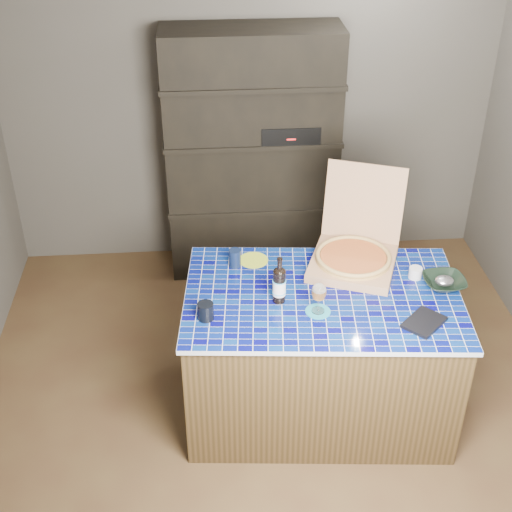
{
  "coord_description": "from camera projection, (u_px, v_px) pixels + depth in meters",
  "views": [
    {
      "loc": [
        -0.34,
        -3.07,
        3.04
      ],
      "look_at": [
        -0.09,
        0.0,
        1.05
      ],
      "focal_mm": 50.0,
      "sensor_mm": 36.0,
      "label": 1
    }
  ],
  "objects": [
    {
      "name": "pizza_box",
      "position": [
        354.0,
        254.0,
        4.0
      ],
      "size": [
        0.62,
        0.68,
        0.5
      ],
      "rotation": [
        0.0,
        0.0,
        -0.36
      ],
      "color": "#B07A5B",
      "rests_on": "kitchen_island"
    },
    {
      "name": "green_trivet",
      "position": [
        253.0,
        260.0,
        4.07
      ],
      "size": [
        0.17,
        0.17,
        0.01
      ],
      "primitive_type": "cylinder",
      "color": "#A8BF29",
      "rests_on": "kitchen_island"
    },
    {
      "name": "wine_glass",
      "position": [
        319.0,
        293.0,
        3.6
      ],
      "size": [
        0.08,
        0.08,
        0.17
      ],
      "color": "white",
      "rests_on": "teal_trivet"
    },
    {
      "name": "room",
      "position": [
        274.0,
        222.0,
        3.56
      ],
      "size": [
        3.5,
        3.5,
        3.5
      ],
      "color": "brown",
      "rests_on": "ground"
    },
    {
      "name": "kitchen_island",
      "position": [
        319.0,
        352.0,
        4.01
      ],
      "size": [
        1.55,
        1.06,
        0.81
      ],
      "rotation": [
        0.0,
        0.0,
        -0.09
      ],
      "color": "#49341C",
      "rests_on": "floor"
    },
    {
      "name": "teal_trivet",
      "position": [
        318.0,
        311.0,
        3.67
      ],
      "size": [
        0.13,
        0.13,
        0.01
      ],
      "primitive_type": "cylinder",
      "color": "teal",
      "rests_on": "kitchen_island"
    },
    {
      "name": "shelving_unit",
      "position": [
        252.0,
        156.0,
        5.03
      ],
      "size": [
        1.2,
        0.41,
        1.8
      ],
      "color": "black",
      "rests_on": "floor"
    },
    {
      "name": "navy_cup",
      "position": [
        235.0,
        258.0,
        4.0
      ],
      "size": [
        0.07,
        0.07,
        0.11
      ],
      "primitive_type": "cylinder",
      "color": "black",
      "rests_on": "kitchen_island"
    },
    {
      "name": "white_jar",
      "position": [
        415.0,
        273.0,
        3.91
      ],
      "size": [
        0.07,
        0.07,
        0.06
      ],
      "primitive_type": "cylinder",
      "color": "silver",
      "rests_on": "kitchen_island"
    },
    {
      "name": "foil_contents",
      "position": [
        444.0,
        281.0,
        3.83
      ],
      "size": [
        0.11,
        0.09,
        0.05
      ],
      "primitive_type": "ellipsoid",
      "color": "#B3B4BF",
      "rests_on": "bowl"
    },
    {
      "name": "dvd_case",
      "position": [
        424.0,
        322.0,
        3.58
      ],
      "size": [
        0.26,
        0.26,
        0.02
      ],
      "primitive_type": "cube",
      "rotation": [
        0.0,
        0.0,
        -0.79
      ],
      "color": "black",
      "rests_on": "kitchen_island"
    },
    {
      "name": "mead_bottle",
      "position": [
        279.0,
        284.0,
        3.69
      ],
      "size": [
        0.07,
        0.07,
        0.27
      ],
      "color": "black",
      "rests_on": "kitchen_island"
    },
    {
      "name": "tumbler",
      "position": [
        206.0,
        311.0,
        3.6
      ],
      "size": [
        0.08,
        0.08,
        0.09
      ],
      "primitive_type": "cylinder",
      "color": "black",
      "rests_on": "kitchen_island"
    },
    {
      "name": "bowl",
      "position": [
        444.0,
        283.0,
        3.84
      ],
      "size": [
        0.23,
        0.23,
        0.06
      ],
      "primitive_type": "imported",
      "rotation": [
        0.0,
        0.0,
        0.04
      ],
      "color": "black",
      "rests_on": "kitchen_island"
    }
  ]
}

